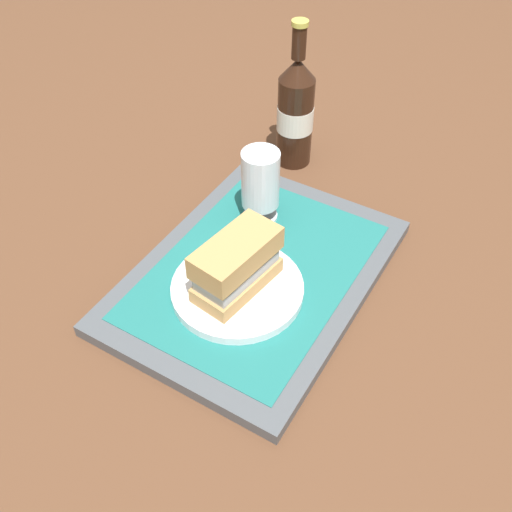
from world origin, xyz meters
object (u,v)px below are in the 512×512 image
at_px(plate, 235,288).
at_px(beer_glass, 260,184).
at_px(sandwich, 236,262).
at_px(beer_bottle, 295,111).

bearing_deg(plate, beer_glass, 18.19).
relative_size(sandwich, beer_bottle, 0.52).
bearing_deg(sandwich, beer_bottle, 23.53).
xyz_separation_m(sandwich, beer_glass, (0.15, 0.05, 0.01)).
xyz_separation_m(beer_glass, beer_bottle, (0.19, 0.04, 0.02)).
distance_m(plate, sandwich, 0.05).
relative_size(sandwich, beer_glass, 1.10).
bearing_deg(beer_glass, sandwich, -161.28).
distance_m(sandwich, beer_bottle, 0.36).
xyz_separation_m(plate, beer_glass, (0.16, 0.05, 0.06)).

